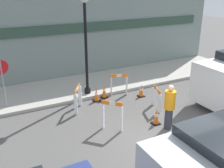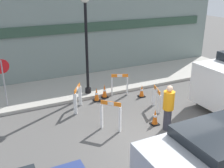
# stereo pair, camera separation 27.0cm
# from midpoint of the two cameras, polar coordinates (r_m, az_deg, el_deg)

# --- Properties ---
(ground_plane) EXTENTS (60.00, 60.00, 0.00)m
(ground_plane) POSITION_cam_midpoint_polar(r_m,az_deg,el_deg) (9.25, 12.42, -12.55)
(ground_plane) COLOR #565451
(sidewalk_slab) EXTENTS (18.00, 3.23, 0.14)m
(sidewalk_slab) POSITION_cam_midpoint_polar(r_m,az_deg,el_deg) (13.94, -3.06, 0.09)
(sidewalk_slab) COLOR #ADA89E
(sidewalk_slab) RESTS_ON ground_plane
(storefront_facade) EXTENTS (18.00, 0.22, 5.50)m
(storefront_facade) POSITION_cam_midpoint_polar(r_m,az_deg,el_deg) (14.78, -5.90, 11.98)
(storefront_facade) COLOR gray
(storefront_facade) RESTS_ON ground_plane
(streetlamp_post) EXTENTS (0.44, 0.44, 4.57)m
(streetlamp_post) POSITION_cam_midpoint_polar(r_m,az_deg,el_deg) (11.80, -5.00, 11.51)
(streetlamp_post) COLOR black
(streetlamp_post) RESTS_ON sidewalk_slab
(stop_sign) EXTENTS (0.60, 0.11, 2.05)m
(stop_sign) POSITION_cam_midpoint_polar(r_m,az_deg,el_deg) (11.60, -22.03, 1.78)
(stop_sign) COLOR gray
(stop_sign) RESTS_ON sidewalk_slab
(barricade_0) EXTENTS (0.63, 0.65, 1.14)m
(barricade_0) POSITION_cam_midpoint_polar(r_m,az_deg,el_deg) (9.52, 0.56, -6.76)
(barricade_0) COLOR white
(barricade_0) RESTS_ON ground_plane
(barricade_1) EXTENTS (0.39, 0.84, 0.96)m
(barricade_1) POSITION_cam_midpoint_polar(r_m,az_deg,el_deg) (11.27, 10.35, -3.01)
(barricade_1) COLOR white
(barricade_1) RESTS_ON ground_plane
(barricade_2) EXTENTS (0.79, 0.43, 1.07)m
(barricade_2) POSITION_cam_midpoint_polar(r_m,az_deg,el_deg) (12.49, 2.29, 0.01)
(barricade_2) COLOR white
(barricade_2) RESTS_ON ground_plane
(barricade_3) EXTENTS (0.61, 0.85, 1.06)m
(barricade_3) POSITION_cam_midpoint_polar(r_m,az_deg,el_deg) (11.11, -6.80, -2.84)
(barricade_3) COLOR white
(barricade_3) RESTS_ON ground_plane
(traffic_cone_0) EXTENTS (0.30, 0.30, 0.63)m
(traffic_cone_0) POSITION_cam_midpoint_polar(r_m,az_deg,el_deg) (10.16, 10.11, -7.15)
(traffic_cone_0) COLOR black
(traffic_cone_0) RESTS_ON ground_plane
(traffic_cone_1) EXTENTS (0.30, 0.30, 0.65)m
(traffic_cone_1) POSITION_cam_midpoint_polar(r_m,az_deg,el_deg) (12.31, -1.00, -1.60)
(traffic_cone_1) COLOR black
(traffic_cone_1) RESTS_ON ground_plane
(traffic_cone_2) EXTENTS (0.30, 0.30, 0.60)m
(traffic_cone_2) POSITION_cam_midpoint_polar(r_m,az_deg,el_deg) (12.49, 7.12, -1.53)
(traffic_cone_2) COLOR black
(traffic_cone_2) RESTS_ON ground_plane
(traffic_cone_3) EXTENTS (0.30, 0.30, 0.63)m
(traffic_cone_3) POSITION_cam_midpoint_polar(r_m,az_deg,el_deg) (11.97, -2.73, -2.35)
(traffic_cone_3) COLOR black
(traffic_cone_3) RESTS_ON ground_plane
(person_worker) EXTENTS (0.51, 0.51, 1.72)m
(person_worker) POSITION_cam_midpoint_polar(r_m,az_deg,el_deg) (9.66, 12.94, -4.83)
(person_worker) COLOR #33333D
(person_worker) RESTS_ON ground_plane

